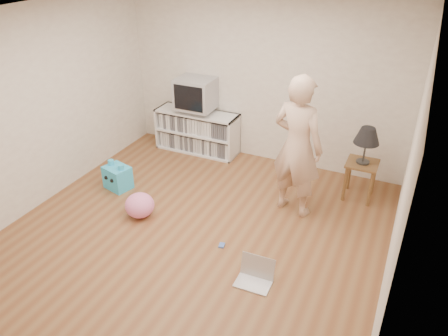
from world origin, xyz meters
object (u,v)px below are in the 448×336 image
at_px(crt_tv, 196,93).
at_px(person, 297,147).
at_px(table_lamp, 367,136).
at_px(side_table, 361,171).
at_px(laptop, 255,275).
at_px(plush_pink, 140,205).
at_px(dvd_deck, 197,110).
at_px(media_unit, 198,131).
at_px(plush_blue, 118,177).

xyz_separation_m(crt_tv, person, (2.00, -1.06, -0.08)).
relative_size(table_lamp, person, 0.27).
relative_size(side_table, laptop, 1.42).
distance_m(crt_tv, person, 2.27).
bearing_deg(plush_pink, person, 29.23).
height_order(crt_tv, plush_pink, crt_tv).
distance_m(crt_tv, table_lamp, 2.78).
distance_m(side_table, laptop, 2.31).
bearing_deg(plush_pink, dvd_deck, 96.30).
distance_m(media_unit, table_lamp, 2.84).
height_order(dvd_deck, person, person).
distance_m(media_unit, crt_tv, 0.67).
xyz_separation_m(dvd_deck, table_lamp, (2.75, -0.37, 0.21)).
bearing_deg(crt_tv, table_lamp, -7.59).
xyz_separation_m(person, laptop, (0.05, -1.49, -0.87)).
distance_m(crt_tv, laptop, 3.40).
bearing_deg(crt_tv, plush_pink, -83.69).
xyz_separation_m(crt_tv, table_lamp, (2.75, -0.37, -0.08)).
bearing_deg(crt_tv, plush_blue, -106.71).
relative_size(crt_tv, laptop, 1.55).
bearing_deg(media_unit, plush_pink, -83.75).
xyz_separation_m(table_lamp, plush_pink, (-2.52, -1.68, -0.78)).
bearing_deg(plush_pink, table_lamp, 33.72).
bearing_deg(table_lamp, side_table, 0.00).
height_order(media_unit, table_lamp, table_lamp).
bearing_deg(person, media_unit, -14.39).
bearing_deg(side_table, plush_pink, -146.28).
relative_size(dvd_deck, person, 0.24).
height_order(dvd_deck, plush_pink, dvd_deck).
relative_size(dvd_deck, crt_tv, 0.75).
bearing_deg(dvd_deck, table_lamp, -7.66).
xyz_separation_m(laptop, plush_blue, (-2.53, 0.96, 0.11)).
height_order(laptop, plush_blue, plush_blue).
bearing_deg(side_table, crt_tv, 172.41).
xyz_separation_m(crt_tv, side_table, (2.75, -0.37, -0.60)).
distance_m(media_unit, side_table, 2.78).
xyz_separation_m(media_unit, dvd_deck, (0.00, -0.02, 0.39)).
relative_size(dvd_deck, laptop, 1.16).
distance_m(media_unit, plush_blue, 1.68).
bearing_deg(dvd_deck, person, -27.89).
bearing_deg(person, plush_blue, 25.91).
distance_m(table_lamp, plush_pink, 3.13).
relative_size(dvd_deck, plush_pink, 1.17).
bearing_deg(person, plush_pink, 43.08).
bearing_deg(laptop, side_table, 70.66).
bearing_deg(plush_pink, side_table, 33.72).
xyz_separation_m(side_table, plush_pink, (-2.52, -1.68, -0.25)).
xyz_separation_m(table_lamp, laptop, (-0.70, -2.18, -0.87)).
height_order(media_unit, plush_pink, media_unit).
height_order(dvd_deck, crt_tv, crt_tv).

